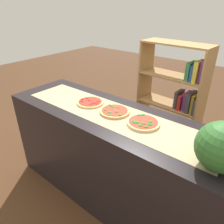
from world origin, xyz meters
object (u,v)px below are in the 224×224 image
Objects in this scene: pizza_spinach_1 at (115,111)px; pizza_pepperoni_0 at (90,102)px; watermelon at (222,147)px; bookshelf at (177,106)px; pizza_spinach_2 at (143,123)px.

pizza_pepperoni_0 is at bearing 179.63° from pizza_spinach_1.
watermelon is 1.35m from bookshelf.
pizza_spinach_1 is 0.90× the size of watermelon.
watermelon reaches higher than pizza_pepperoni_0.
pizza_pepperoni_0 is 0.30m from pizza_spinach_1.
pizza_spinach_1 is 1.01× the size of pizza_spinach_2.
pizza_spinach_2 is at bearing -1.62° from pizza_pepperoni_0.
pizza_spinach_2 is at bearing 165.24° from watermelon.
pizza_spinach_1 is at bearing 177.13° from pizza_spinach_2.
bookshelf reaches higher than pizza_spinach_2.
pizza_spinach_2 is at bearing -84.09° from bookshelf.
pizza_spinach_1 is 0.19× the size of bookshelf.
bookshelf is (-0.69, 1.09, -0.37)m from watermelon.
pizza_spinach_1 is at bearing -102.32° from bookshelf.
watermelon is at bearing -14.76° from pizza_spinach_2.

